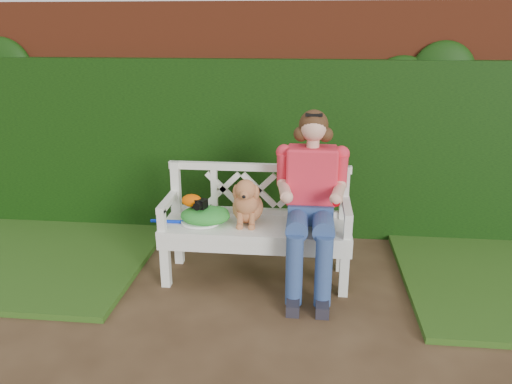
# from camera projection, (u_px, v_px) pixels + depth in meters

# --- Properties ---
(ground) EXTENTS (60.00, 60.00, 0.00)m
(ground) POSITION_uv_depth(u_px,v_px,m) (260.00, 325.00, 3.48)
(ground) COLOR #3A2717
(brick_wall) EXTENTS (10.00, 0.30, 2.20)m
(brick_wall) POSITION_uv_depth(u_px,v_px,m) (280.00, 120.00, 4.92)
(brick_wall) COLOR maroon
(brick_wall) RESTS_ON ground
(ivy_hedge) EXTENTS (10.00, 0.18, 1.70)m
(ivy_hedge) POSITION_uv_depth(u_px,v_px,m) (278.00, 150.00, 4.80)
(ivy_hedge) COLOR #163A0A
(ivy_hedge) RESTS_ON ground
(grass_left) EXTENTS (2.60, 2.00, 0.05)m
(grass_left) POSITION_uv_depth(u_px,v_px,m) (10.00, 251.00, 4.57)
(grass_left) COLOR #17340D
(grass_left) RESTS_ON ground
(garden_bench) EXTENTS (1.60, 0.66, 0.48)m
(garden_bench) POSITION_uv_depth(u_px,v_px,m) (256.00, 251.00, 4.07)
(garden_bench) COLOR white
(garden_bench) RESTS_ON ground
(seated_woman) EXTENTS (0.71, 0.86, 1.37)m
(seated_woman) POSITION_uv_depth(u_px,v_px,m) (311.00, 203.00, 3.86)
(seated_woman) COLOR #D32448
(seated_woman) RESTS_ON ground
(dog) EXTENTS (0.37, 0.43, 0.40)m
(dog) POSITION_uv_depth(u_px,v_px,m) (247.00, 200.00, 3.95)
(dog) COLOR brown
(dog) RESTS_ON garden_bench
(tennis_racket) EXTENTS (0.63, 0.46, 0.03)m
(tennis_racket) POSITION_uv_depth(u_px,v_px,m) (197.00, 222.00, 3.98)
(tennis_racket) COLOR silver
(tennis_racket) RESTS_ON garden_bench
(green_bag) EXTENTS (0.48, 0.43, 0.14)m
(green_bag) POSITION_uv_depth(u_px,v_px,m) (205.00, 215.00, 3.99)
(green_bag) COLOR green
(green_bag) RESTS_ON garden_bench
(camera_item) EXTENTS (0.13, 0.11, 0.07)m
(camera_item) POSITION_uv_depth(u_px,v_px,m) (200.00, 204.00, 3.94)
(camera_item) COLOR black
(camera_item) RESTS_ON green_bag
(baseball_glove) EXTENTS (0.18, 0.14, 0.10)m
(baseball_glove) POSITION_uv_depth(u_px,v_px,m) (192.00, 201.00, 3.96)
(baseball_glove) COLOR #DD5000
(baseball_glove) RESTS_ON green_bag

